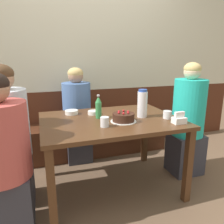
# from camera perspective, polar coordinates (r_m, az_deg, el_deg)

# --- Properties ---
(ground_plane) EXTENTS (12.00, 12.00, 0.00)m
(ground_plane) POSITION_cam_1_polar(r_m,az_deg,el_deg) (2.35, -0.38, -18.92)
(ground_plane) COLOR brown
(back_wall) EXTENTS (4.80, 0.04, 2.50)m
(back_wall) POSITION_cam_1_polar(r_m,az_deg,el_deg) (2.98, -6.93, 13.48)
(back_wall) COLOR #4C2314
(back_wall) RESTS_ON ground_plane
(bench_seat) EXTENTS (2.04, 0.38, 0.43)m
(bench_seat) POSITION_cam_1_polar(r_m,az_deg,el_deg) (2.97, -5.44, -6.94)
(bench_seat) COLOR #472314
(bench_seat) RESTS_ON ground_plane
(dining_table) EXTENTS (1.27, 0.94, 0.72)m
(dining_table) POSITION_cam_1_polar(r_m,az_deg,el_deg) (2.07, -0.40, -4.06)
(dining_table) COLOR #4C2D19
(dining_table) RESTS_ON ground_plane
(birthday_cake) EXTENTS (0.23, 0.23, 0.10)m
(birthday_cake) POSITION_cam_1_polar(r_m,az_deg,el_deg) (1.95, 3.00, -1.42)
(birthday_cake) COLOR white
(birthday_cake) RESTS_ON dining_table
(water_pitcher) EXTENTS (0.09, 0.09, 0.27)m
(water_pitcher) POSITION_cam_1_polar(r_m,az_deg,el_deg) (2.10, 7.93, 2.18)
(water_pitcher) COLOR white
(water_pitcher) RESTS_ON dining_table
(soju_bottle) EXTENTS (0.06, 0.06, 0.22)m
(soju_bottle) POSITION_cam_1_polar(r_m,az_deg,el_deg) (2.05, -3.55, 1.29)
(soju_bottle) COLOR #388E4C
(soju_bottle) RESTS_ON dining_table
(napkin_holder) EXTENTS (0.11, 0.08, 0.11)m
(napkin_holder) POSITION_cam_1_polar(r_m,az_deg,el_deg) (1.98, 17.13, -1.82)
(napkin_holder) COLOR white
(napkin_holder) RESTS_ON dining_table
(bowl_soup_white) EXTENTS (0.13, 0.13, 0.04)m
(bowl_soup_white) POSITION_cam_1_polar(r_m,az_deg,el_deg) (2.24, -10.51, -0.05)
(bowl_soup_white) COLOR white
(bowl_soup_white) RESTS_ON dining_table
(bowl_rice_small) EXTENTS (0.12, 0.12, 0.04)m
(bowl_rice_small) POSITION_cam_1_polar(r_m,az_deg,el_deg) (2.20, -4.82, -0.14)
(bowl_rice_small) COLOR white
(bowl_rice_small) RESTS_ON dining_table
(glass_water_tall) EXTENTS (0.08, 0.08, 0.07)m
(glass_water_tall) POSITION_cam_1_polar(r_m,az_deg,el_deg) (2.11, 14.24, -0.68)
(glass_water_tall) COLOR silver
(glass_water_tall) RESTS_ON dining_table
(glass_tumbler_short) EXTENTS (0.07, 0.07, 0.08)m
(glass_tumbler_short) POSITION_cam_1_polar(r_m,az_deg,el_deg) (1.81, -1.93, -2.60)
(glass_tumbler_short) COLOR silver
(glass_tumbler_short) RESTS_ON dining_table
(person_teal_shirt) EXTENTS (0.39, 0.39, 1.20)m
(person_teal_shirt) POSITION_cam_1_polar(r_m,az_deg,el_deg) (1.75, -26.68, -10.53)
(person_teal_shirt) COLOR #33333D
(person_teal_shirt) RESTS_ON ground_plane
(person_pale_blue_shirt) EXTENTS (0.37, 0.37, 1.24)m
(person_pale_blue_shirt) POSITION_cam_1_polar(r_m,az_deg,el_deg) (2.07, -25.49, -6.25)
(person_pale_blue_shirt) COLOR #33333D
(person_pale_blue_shirt) RESTS_ON ground_plane
(person_grey_tee) EXTENTS (0.34, 0.34, 1.23)m
(person_grey_tee) POSITION_cam_1_polar(r_m,az_deg,el_deg) (2.52, 19.16, -2.58)
(person_grey_tee) COLOR #33333D
(person_grey_tee) RESTS_ON ground_plane
(person_dark_striped) EXTENTS (0.34, 0.34, 1.17)m
(person_dark_striped) POSITION_cam_1_polar(r_m,az_deg,el_deg) (2.73, -9.07, -1.37)
(person_dark_striped) COLOR #33333D
(person_dark_striped) RESTS_ON ground_plane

